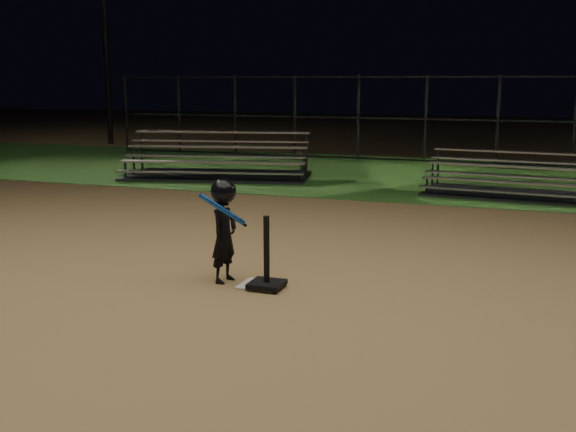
# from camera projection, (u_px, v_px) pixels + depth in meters

# --- Properties ---
(ground) EXTENTS (80.00, 80.00, 0.00)m
(ground) POSITION_uv_depth(u_px,v_px,m) (260.00, 286.00, 8.03)
(ground) COLOR olive
(ground) RESTS_ON ground
(grass_strip) EXTENTS (60.00, 8.00, 0.01)m
(grass_strip) POSITION_uv_depth(u_px,v_px,m) (406.00, 175.00, 17.28)
(grass_strip) COLOR #2A5A1D
(grass_strip) RESTS_ON ground
(home_plate) EXTENTS (0.45, 0.45, 0.02)m
(home_plate) POSITION_uv_depth(u_px,v_px,m) (260.00, 285.00, 8.03)
(home_plate) COLOR beige
(home_plate) RESTS_ON ground
(batting_tee) EXTENTS (0.38, 0.38, 0.83)m
(batting_tee) POSITION_uv_depth(u_px,v_px,m) (267.00, 274.00, 7.90)
(batting_tee) COLOR black
(batting_tee) RESTS_ON home_plate
(child_batter) EXTENTS (0.49, 0.54, 1.24)m
(child_batter) POSITION_uv_depth(u_px,v_px,m) (224.00, 228.00, 8.09)
(child_batter) COLOR black
(child_batter) RESTS_ON ground
(bleacher_left) EXTENTS (4.82, 3.08, 1.09)m
(bleacher_left) POSITION_uv_depth(u_px,v_px,m) (217.00, 168.00, 16.90)
(bleacher_left) COLOR silver
(bleacher_left) RESTS_ON ground
(bleacher_right) EXTENTS (3.78, 2.12, 0.89)m
(bleacher_right) POSITION_uv_depth(u_px,v_px,m) (515.00, 188.00, 14.14)
(bleacher_right) COLOR silver
(bleacher_right) RESTS_ON ground
(backstop_fence) EXTENTS (20.08, 0.08, 2.50)m
(backstop_fence) POSITION_uv_depth(u_px,v_px,m) (426.00, 119.00, 19.82)
(backstop_fence) COLOR #38383D
(backstop_fence) RESTS_ON ground
(light_pole_left) EXTENTS (0.90, 0.53, 8.30)m
(light_pole_left) POSITION_uv_depth(u_px,v_px,m) (103.00, 7.00, 24.80)
(light_pole_left) COLOR #2D2D30
(light_pole_left) RESTS_ON ground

